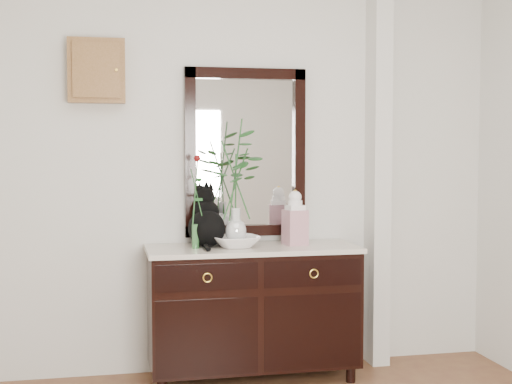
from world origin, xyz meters
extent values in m
cube|color=silver|center=(0.00, 1.98, 1.35)|extent=(3.60, 0.04, 2.70)
cube|color=silver|center=(1.00, 1.90, 1.35)|extent=(0.12, 0.20, 2.70)
cube|color=black|center=(0.10, 1.73, 0.46)|extent=(1.30, 0.50, 0.82)
cube|color=beige|center=(0.10, 1.73, 0.83)|extent=(1.33, 0.52, 0.03)
cube|color=black|center=(0.10, 1.97, 1.44)|extent=(0.80, 0.06, 1.10)
cube|color=white|center=(0.10, 1.98, 1.44)|extent=(0.66, 0.01, 0.96)
cube|color=brown|center=(-0.85, 1.94, 1.95)|extent=(0.35, 0.10, 0.40)
imported|color=white|center=(-0.01, 1.71, 0.89)|extent=(0.34, 0.34, 0.07)
camera|label=1|loc=(-0.80, -2.64, 1.47)|focal=50.00mm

